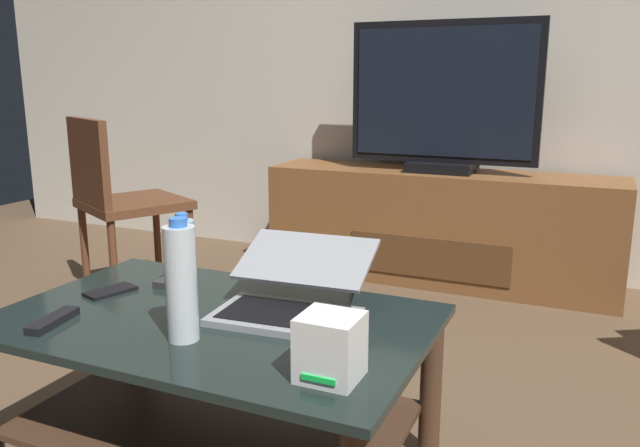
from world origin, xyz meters
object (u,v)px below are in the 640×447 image
at_px(television, 443,100).
at_px(side_chair, 118,197).
at_px(water_bottle_near, 184,255).
at_px(laptop, 294,292).
at_px(coffee_table, 215,367).
at_px(water_bottle_far, 181,283).
at_px(router_box, 330,347).
at_px(cell_phone, 110,291).
at_px(media_cabinet, 439,227).
at_px(tv_remote, 174,278).
at_px(soundbar_remote, 53,321).

height_order(television, side_chair, television).
bearing_deg(water_bottle_near, laptop, -2.47).
xyz_separation_m(coffee_table, water_bottle_far, (0.02, -0.15, 0.28)).
distance_m(router_box, cell_phone, 0.82).
xyz_separation_m(media_cabinet, router_box, (0.28, -2.10, 0.23)).
bearing_deg(tv_remote, side_chair, 134.43).
bearing_deg(router_box, water_bottle_far, 174.07).
relative_size(coffee_table, television, 1.17).
relative_size(television, water_bottle_near, 4.09).
xyz_separation_m(water_bottle_near, cell_phone, (-0.19, -0.09, -0.10)).
height_order(router_box, cell_phone, router_box).
bearing_deg(laptop, coffee_table, -146.54).
relative_size(media_cabinet, side_chair, 2.06).
distance_m(television, router_box, 2.14).
height_order(laptop, cell_phone, laptop).
distance_m(laptop, soundbar_remote, 0.61).
bearing_deg(water_bottle_near, router_box, -28.57).
bearing_deg(water_bottle_far, cell_phone, 154.33).
distance_m(side_chair, water_bottle_near, 1.31).
relative_size(side_chair, water_bottle_far, 2.98).
relative_size(router_box, water_bottle_far, 0.46).
height_order(media_cabinet, soundbar_remote, media_cabinet).
bearing_deg(side_chair, coffee_table, -40.03).
bearing_deg(coffee_table, side_chair, 139.97).
height_order(router_box, water_bottle_near, water_bottle_near).
relative_size(coffee_table, side_chair, 1.27).
height_order(side_chair, cell_phone, side_chair).
bearing_deg(soundbar_remote, water_bottle_far, -0.48).
height_order(media_cabinet, cell_phone, media_cabinet).
bearing_deg(soundbar_remote, side_chair, 115.41).
relative_size(media_cabinet, water_bottle_far, 6.13).
height_order(side_chair, laptop, side_chair).
height_order(coffee_table, tv_remote, tv_remote).
xyz_separation_m(water_bottle_near, water_bottle_far, (0.20, -0.28, 0.03)).
bearing_deg(media_cabinet, laptop, -88.68).
distance_m(laptop, cell_phone, 0.56).
bearing_deg(television, media_cabinet, 90.00).
bearing_deg(side_chair, water_bottle_far, -43.64).
bearing_deg(router_box, coffee_table, 155.09).
xyz_separation_m(side_chair, router_box, (1.59, -1.18, 0.01)).
xyz_separation_m(coffee_table, side_chair, (-1.17, 0.99, 0.20)).
distance_m(side_chair, water_bottle_far, 1.65).
bearing_deg(cell_phone, tv_remote, 76.09).
xyz_separation_m(side_chair, water_bottle_far, (1.19, -1.14, 0.08)).
relative_size(media_cabinet, laptop, 4.55).
height_order(cell_phone, tv_remote, tv_remote).
xyz_separation_m(cell_phone, tv_remote, (0.10, 0.16, 0.01)).
xyz_separation_m(cell_phone, soundbar_remote, (0.04, -0.25, 0.01)).
relative_size(media_cabinet, television, 1.90).
height_order(media_cabinet, water_bottle_near, water_bottle_near).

